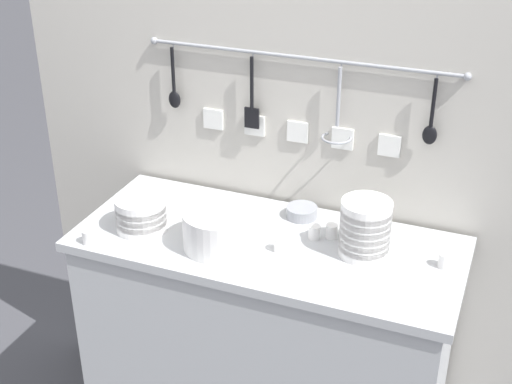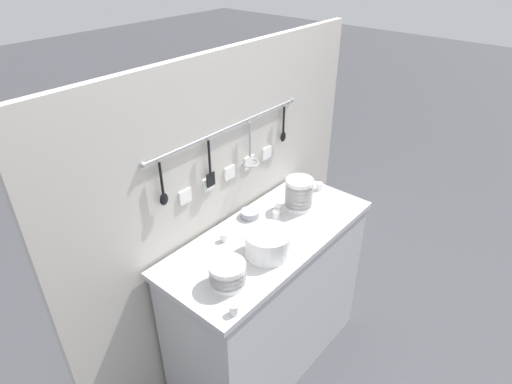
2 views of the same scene
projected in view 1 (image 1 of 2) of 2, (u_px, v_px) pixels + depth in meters
counter at (266, 358)px, 2.43m from camera, size 1.21×0.52×0.95m
back_wall at (298, 207)px, 2.47m from camera, size 2.01×0.11×1.82m
bowl_stack_tall_left at (365, 228)px, 2.10m from camera, size 0.15×0.15×0.18m
bowl_stack_back_corner at (141, 214)px, 2.25m from camera, size 0.16×0.16×0.11m
plate_stack at (219, 229)px, 2.16m from camera, size 0.22×0.22×0.12m
steel_mixing_bowl at (302, 212)px, 2.34m from camera, size 0.10×0.10×0.04m
cup_back_right at (314, 232)px, 2.21m from camera, size 0.04×0.04×0.05m
cup_back_left at (332, 231)px, 2.22m from camera, size 0.04×0.04×0.05m
cup_edge_near at (88, 237)px, 2.19m from camera, size 0.04×0.04×0.05m
cup_beside_plates at (445, 260)px, 2.07m from camera, size 0.04×0.04×0.05m
cup_mid_row at (280, 245)px, 2.15m from camera, size 0.04×0.04×0.05m
cup_edge_far at (230, 203)px, 2.38m from camera, size 0.04×0.04×0.05m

